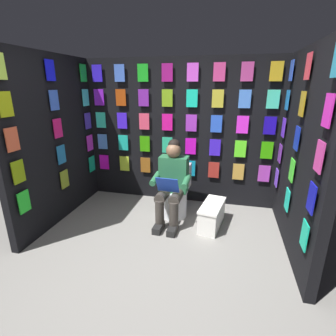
# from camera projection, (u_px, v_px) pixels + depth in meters

# --- Properties ---
(ground_plane) EXTENTS (30.00, 30.00, 0.00)m
(ground_plane) POSITION_uv_depth(u_px,v_px,m) (143.00, 275.00, 2.68)
(ground_plane) COLOR gray
(display_wall_back) EXTENTS (3.19, 0.14, 2.31)m
(display_wall_back) POSITION_uv_depth(u_px,v_px,m) (180.00, 133.00, 4.16)
(display_wall_back) COLOR black
(display_wall_back) RESTS_ON ground
(display_wall_left) EXTENTS (0.14, 1.94, 2.31)m
(display_wall_left) POSITION_uv_depth(u_px,v_px,m) (302.00, 154.00, 2.86)
(display_wall_left) COLOR black
(display_wall_left) RESTS_ON ground
(display_wall_right) EXTENTS (0.14, 1.94, 2.31)m
(display_wall_right) POSITION_uv_depth(u_px,v_px,m) (54.00, 141.00, 3.57)
(display_wall_right) COLOR black
(display_wall_right) RESTS_ON ground
(toilet) EXTENTS (0.41, 0.56, 0.77)m
(toilet) POSITION_uv_depth(u_px,v_px,m) (175.00, 194.00, 3.88)
(toilet) COLOR white
(toilet) RESTS_ON ground
(person_reading) EXTENTS (0.54, 0.69, 1.19)m
(person_reading) POSITION_uv_depth(u_px,v_px,m) (172.00, 182.00, 3.59)
(person_reading) COLOR #286B42
(person_reading) RESTS_ON ground
(comic_longbox_near) EXTENTS (0.36, 0.66, 0.34)m
(comic_longbox_near) POSITION_uv_depth(u_px,v_px,m) (212.00, 215.00, 3.56)
(comic_longbox_near) COLOR white
(comic_longbox_near) RESTS_ON ground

